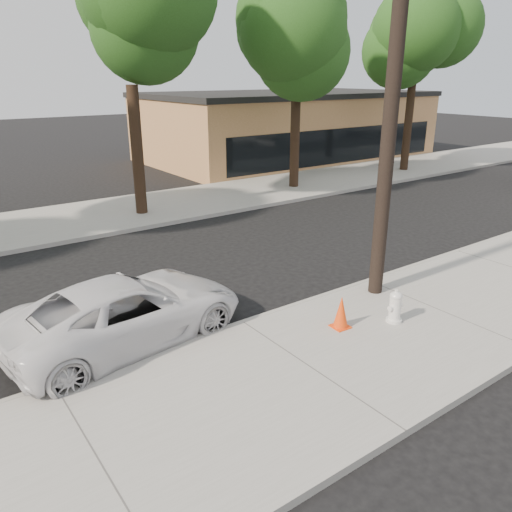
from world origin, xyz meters
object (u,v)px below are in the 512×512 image
utility_pole (392,101)px  traffic_cone (341,312)px  police_cruiser (126,311)px  fire_hydrant (395,307)px

utility_pole → traffic_cone: (-2.05, -0.84, -4.20)m
police_cruiser → fire_hydrant: bearing=-127.4°
fire_hydrant → traffic_cone: traffic_cone is taller
police_cruiser → fire_hydrant: size_ratio=7.07×
police_cruiser → traffic_cone: (3.81, -2.34, -0.20)m
utility_pole → fire_hydrant: size_ratio=12.76×
police_cruiser → traffic_cone: bearing=-129.1°
police_cruiser → utility_pole: bearing=-111.9°
utility_pole → fire_hydrant: bearing=-124.2°
utility_pole → fire_hydrant: utility_pole is taller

